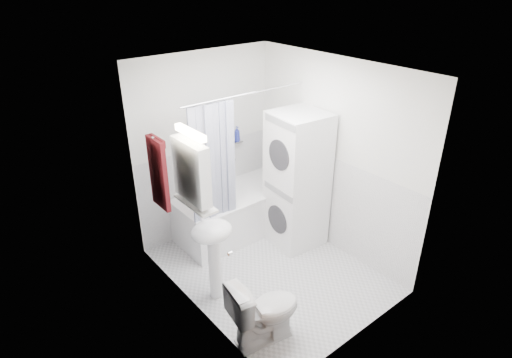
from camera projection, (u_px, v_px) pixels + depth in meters
floor at (270, 270)px, 5.13m from camera, size 2.60×2.60×0.00m
room_walls at (272, 156)px, 4.47m from camera, size 2.60×2.60×2.60m
wainscot at (254, 217)px, 5.07m from camera, size 1.98×2.58×2.58m
door at (230, 253)px, 3.77m from camera, size 0.05×2.00×2.00m
bathtub at (236, 210)px, 5.73m from camera, size 1.60×0.76×0.61m
tub_spout at (232, 158)px, 5.80m from camera, size 0.04×0.12×0.04m
curtain_rod at (250, 93)px, 4.76m from camera, size 1.78×0.02×0.02m
shower_curtain at (214, 166)px, 4.80m from camera, size 0.55×0.02×1.45m
sink at (213, 243)px, 4.42m from camera, size 0.44×0.37×1.04m
medicine_cabinet at (192, 170)px, 3.99m from camera, size 0.13×0.50×0.71m
shelf at (195, 203)px, 4.16m from camera, size 0.18×0.54×0.02m
shower_caddy at (235, 143)px, 5.73m from camera, size 0.22×0.06×0.02m
towel at (158, 172)px, 4.54m from camera, size 0.07×0.34×0.82m
washer_dryer at (297, 181)px, 5.32m from camera, size 0.68×0.67×1.75m
toilet at (264, 311)px, 4.05m from camera, size 0.76×0.51×0.69m
soap_pump at (204, 213)px, 4.48m from camera, size 0.08×0.17×0.08m
shelf_bottle at (204, 205)px, 4.04m from camera, size 0.07×0.18×0.07m
shelf_cup at (189, 193)px, 4.22m from camera, size 0.10×0.09×0.10m
shampoo_a at (230, 139)px, 5.64m from camera, size 0.13×0.17×0.13m
shampoo_b at (237, 138)px, 5.72m from camera, size 0.08×0.21×0.08m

